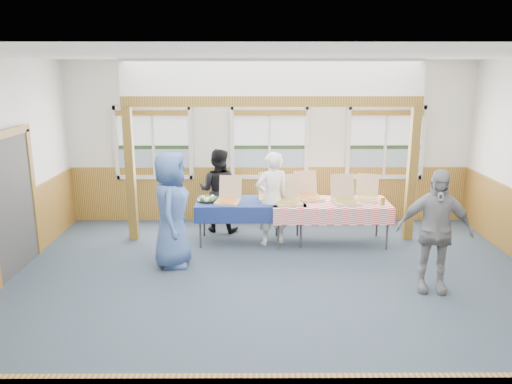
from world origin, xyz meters
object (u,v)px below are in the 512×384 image
Objects in this scene: table_right at (331,205)px; man_blue at (171,210)px; person_grey at (434,231)px; table_left at (251,204)px; woman_black at (218,190)px; woman_white at (272,199)px.

man_blue reaches higher than table_right.
table_right is at bearing 129.96° from person_grey.
table_left is 1.27× the size of woman_black.
table_right is at bearing -69.03° from man_blue.
woman_white is at bearing -59.46° from man_blue.
woman_black is (-2.02, 0.71, 0.09)m from table_right.
woman_black reaches higher than table_right.
woman_white is 0.91× the size of man_blue.
woman_white is at bearing 178.65° from table_right.
man_blue is (-1.60, -0.95, 0.08)m from woman_white.
woman_white is 1.26m from woman_black.
person_grey is (2.17, -1.87, 0.04)m from woman_white.
woman_white reaches higher than woman_black.
table_left is 1.21× the size of woman_white.
woman_white is at bearing -28.03° from table_left.
person_grey is (3.77, -0.92, -0.04)m from man_blue.
man_blue reaches higher than woman_black.
person_grey is (1.14, -1.94, 0.17)m from table_right.
table_right is 1.21× the size of person_grey.
woman_black is at bearing -57.08° from woman_white.
table_right is 1.04m from woman_white.
table_left is at bearing 147.42° from woman_black.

